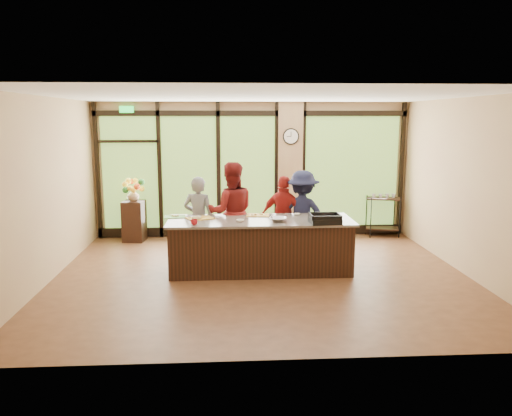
{
  "coord_description": "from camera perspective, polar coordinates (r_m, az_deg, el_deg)",
  "views": [
    {
      "loc": [
        -0.59,
        -8.13,
        2.66
      ],
      "look_at": [
        -0.07,
        0.4,
        1.11
      ],
      "focal_mm": 35.0,
      "sensor_mm": 36.0,
      "label": 1
    }
  ],
  "objects": [
    {
      "name": "wall_clock",
      "position": [
        11.1,
        4.01,
        8.16
      ],
      "size": [
        0.36,
        0.04,
        0.36
      ],
      "color": "black",
      "rests_on": "window_wall"
    },
    {
      "name": "cook_midright",
      "position": [
        9.52,
        3.25,
        -1.04
      ],
      "size": [
        1.0,
        0.73,
        1.58
      ],
      "primitive_type": "imported",
      "rotation": [
        0.0,
        0.0,
        2.72
      ],
      "color": "maroon",
      "rests_on": "floor"
    },
    {
      "name": "prep_bowl_near",
      "position": [
        8.69,
        -6.81,
        -1.14
      ],
      "size": [
        0.21,
        0.21,
        0.05
      ],
      "primitive_type": "imported",
      "rotation": [
        0.0,
        0.0,
        -0.34
      ],
      "color": "white",
      "rests_on": "countertop"
    },
    {
      "name": "left_wall",
      "position": [
        8.72,
        -22.97,
        1.84
      ],
      "size": [
        0.0,
        6.0,
        6.0
      ],
      "primitive_type": "plane",
      "rotation": [
        1.57,
        0.0,
        1.57
      ],
      "color": "tan",
      "rests_on": "floor"
    },
    {
      "name": "cutting_board_left",
      "position": [
        8.96,
        -9.25,
        -0.99
      ],
      "size": [
        0.39,
        0.3,
        0.01
      ],
      "primitive_type": "cube",
      "rotation": [
        0.0,
        0.0,
        0.08
      ],
      "color": "#529C38",
      "rests_on": "countertop"
    },
    {
      "name": "mixing_bowl",
      "position": [
        8.48,
        2.54,
        -1.31
      ],
      "size": [
        0.32,
        0.32,
        0.07
      ],
      "primitive_type": "imported",
      "rotation": [
        0.0,
        0.0,
        -0.13
      ],
      "color": "silver",
      "rests_on": "countertop"
    },
    {
      "name": "back_wall",
      "position": [
        11.21,
        -0.45,
        4.36
      ],
      "size": [
        7.0,
        0.0,
        7.0
      ],
      "primitive_type": "plane",
      "rotation": [
        1.57,
        0.0,
        0.0
      ],
      "color": "tan",
      "rests_on": "floor"
    },
    {
      "name": "prep_bowl_mid",
      "position": [
        8.44,
        -1.84,
        -1.45
      ],
      "size": [
        0.18,
        0.18,
        0.04
      ],
      "primitive_type": "imported",
      "rotation": [
        0.0,
        0.0,
        -0.43
      ],
      "color": "white",
      "rests_on": "countertop"
    },
    {
      "name": "red_ramekin",
      "position": [
        8.25,
        -7.09,
        -1.62
      ],
      "size": [
        0.15,
        0.15,
        0.09
      ],
      "primitive_type": "imported",
      "rotation": [
        0.0,
        0.0,
        -0.35
      ],
      "color": "#A0101A",
      "rests_on": "countertop"
    },
    {
      "name": "window_wall",
      "position": [
        11.19,
        0.4,
        3.81
      ],
      "size": [
        6.9,
        0.12,
        3.0
      ],
      "color": "tan",
      "rests_on": "floor"
    },
    {
      "name": "ceiling",
      "position": [
        8.16,
        0.67,
        12.69
      ],
      "size": [
        7.0,
        7.0,
        0.0
      ],
      "primitive_type": "plane",
      "rotation": [
        3.14,
        0.0,
        0.0
      ],
      "color": "white",
      "rests_on": "back_wall"
    },
    {
      "name": "cutting_board_right",
      "position": [
        8.99,
        0.22,
        -0.82
      ],
      "size": [
        0.44,
        0.35,
        0.01
      ],
      "primitive_type": "cube",
      "rotation": [
        0.0,
        0.0,
        -0.11
      ],
      "color": "gold",
      "rests_on": "countertop"
    },
    {
      "name": "floor",
      "position": [
        8.58,
        0.63,
        -7.76
      ],
      "size": [
        7.0,
        7.0,
        0.0
      ],
      "primitive_type": "plane",
      "color": "#4F2E1B",
      "rests_on": "ground"
    },
    {
      "name": "roasting_pan",
      "position": [
        8.41,
        7.88,
        -1.43
      ],
      "size": [
        0.52,
        0.42,
        0.09
      ],
      "primitive_type": "cube",
      "rotation": [
        0.0,
        0.0,
        0.06
      ],
      "color": "black",
      "rests_on": "countertop"
    },
    {
      "name": "bar_cart",
      "position": [
        11.63,
        14.31,
        -0.29
      ],
      "size": [
        0.8,
        0.6,
        0.98
      ],
      "rotation": [
        0.0,
        0.0,
        -0.3
      ],
      "color": "black",
      "rests_on": "floor"
    },
    {
      "name": "island_base",
      "position": [
        8.74,
        0.49,
        -4.41
      ],
      "size": [
        3.1,
        1.0,
        0.88
      ],
      "primitive_type": "cube",
      "color": "black",
      "rests_on": "floor"
    },
    {
      "name": "cook_right",
      "position": [
        9.51,
        5.33,
        -0.77
      ],
      "size": [
        1.22,
        0.91,
        1.68
      ],
      "primitive_type": "imported",
      "rotation": [
        0.0,
        0.0,
        2.85
      ],
      "color": "#171A34",
      "rests_on": "floor"
    },
    {
      "name": "right_wall",
      "position": [
        9.18,
        23.03,
        2.22
      ],
      "size": [
        0.0,
        6.0,
        6.0
      ],
      "primitive_type": "plane",
      "rotation": [
        1.57,
        0.0,
        -1.57
      ],
      "color": "tan",
      "rests_on": "floor"
    },
    {
      "name": "cook_midleft",
      "position": [
        9.28,
        -2.86,
        -0.45
      ],
      "size": [
        0.96,
        0.78,
        1.86
      ],
      "primitive_type": "imported",
      "rotation": [
        0.0,
        0.0,
        3.23
      ],
      "color": "maroon",
      "rests_on": "floor"
    },
    {
      "name": "cook_left",
      "position": [
        9.33,
        -6.56,
        -1.26
      ],
      "size": [
        0.66,
        0.52,
        1.6
      ],
      "primitive_type": "imported",
      "rotation": [
        0.0,
        0.0,
        2.88
      ],
      "color": "slate",
      "rests_on": "floor"
    },
    {
      "name": "prep_bowl_far",
      "position": [
        9.06,
        4.7,
        -0.72
      ],
      "size": [
        0.13,
        0.13,
        0.03
      ],
      "primitive_type": "imported",
      "rotation": [
        0.0,
        0.0,
        0.12
      ],
      "color": "white",
      "rests_on": "countertop"
    },
    {
      "name": "flower_vase",
      "position": [
        11.07,
        -13.87,
        1.45
      ],
      "size": [
        0.34,
        0.34,
        0.27
      ],
      "primitive_type": "imported",
      "rotation": [
        0.0,
        0.0,
        0.42
      ],
      "color": "#957851",
      "rests_on": "flower_stand"
    },
    {
      "name": "countertop",
      "position": [
        8.64,
        0.5,
        -1.46
      ],
      "size": [
        3.2,
        1.1,
        0.04
      ],
      "primitive_type": "cube",
      "color": "slate",
      "rests_on": "island_base"
    },
    {
      "name": "flower_stand",
      "position": [
        11.17,
        -13.74,
        -1.46
      ],
      "size": [
        0.49,
        0.49,
        0.88
      ],
      "primitive_type": "cube",
      "rotation": [
        0.0,
        0.0,
        -0.12
      ],
      "color": "black",
      "rests_on": "floor"
    },
    {
      "name": "cutting_board_center",
      "position": [
        8.77,
        -6.41,
        -1.17
      ],
      "size": [
        0.53,
        0.48,
        0.01
      ],
      "primitive_type": "cube",
      "rotation": [
        0.0,
        0.0,
        0.43
      ],
      "color": "gold",
      "rests_on": "countertop"
    }
  ]
}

